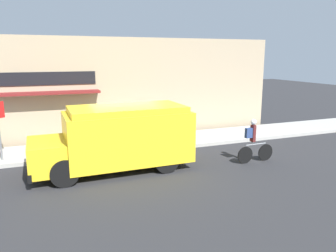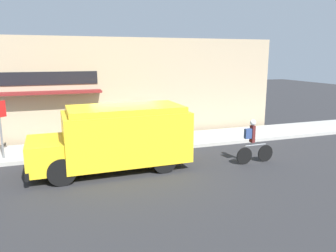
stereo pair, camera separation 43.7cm
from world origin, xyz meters
name	(u,v)px [view 1 (the left image)]	position (x,y,z in m)	size (l,w,h in m)	color
ground_plane	(125,155)	(0.00, 0.00, 0.00)	(70.00, 70.00, 0.00)	#2B2B2D
sidewalk	(118,146)	(0.00, 1.24, 0.07)	(28.00, 2.47, 0.15)	#ADAAA3
storefront	(107,89)	(-0.08, 2.86, 2.37)	(17.10, 0.90, 4.74)	tan
school_bus	(119,137)	(-0.55, -1.54, 1.16)	(5.38, 2.64, 2.21)	yellow
cyclist	(253,141)	(4.24, -2.57, 0.81)	(1.56, 0.22, 1.65)	black
trash_bin	(84,139)	(-1.41, 1.21, 0.52)	(0.63, 0.63, 0.75)	slate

